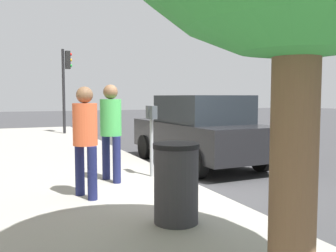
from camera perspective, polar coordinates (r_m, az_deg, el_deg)
The scene contains 8 objects.
ground_plane at distance 7.24m, azimuth 3.29°, elevation -9.43°, with size 80.00×80.00×0.00m, color #38383A.
sidewalk_slab at distance 6.48m, azimuth -21.53°, elevation -10.73°, with size 28.00×6.00×0.15m, color gray.
parking_meter at distance 7.45m, azimuth -2.51°, elevation 0.06°, with size 0.36×0.12×1.41m.
pedestrian_at_meter at distance 7.08m, azimuth -8.67°, elevation 0.28°, with size 0.53×0.40×1.81m.
pedestrian_bystander at distance 6.00m, azimuth -12.45°, elevation -1.01°, with size 0.51×0.38×1.75m.
parked_sedan_near at distance 9.57m, azimuth 4.78°, elevation -0.59°, with size 4.46×2.09×1.77m.
traffic_signal at distance 16.81m, azimuth -15.25°, elevation 7.20°, with size 0.24×0.44×3.60m.
trash_bin at distance 4.78m, azimuth 1.25°, elevation -8.63°, with size 0.59×0.59×1.01m.
Camera 1 is at (-6.26, 3.19, 1.75)m, focal length 40.17 mm.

